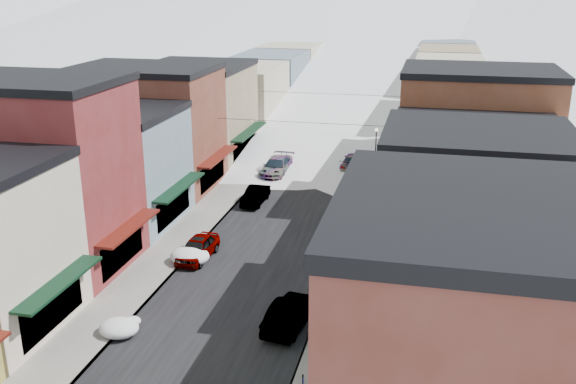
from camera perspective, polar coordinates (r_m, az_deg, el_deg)
The scene contains 30 objects.
road at distance 77.05m, azimuth 4.55°, elevation 4.75°, with size 10.00×160.00×0.01m, color black.
sidewalk_left at distance 78.22m, azimuth -0.25°, elevation 5.07°, with size 3.20×160.00×0.15m, color gray.
sidewalk_right at distance 76.41m, azimuth 9.47°, elevation 4.49°, with size 3.20×160.00×0.15m, color gray.
curb_left at distance 77.89m, azimuth 0.87°, elevation 5.01°, with size 0.10×160.00×0.15m, color slate.
curb_right at distance 76.51m, azimuth 8.31°, elevation 4.57°, with size 0.10×160.00×0.15m, color slate.
bldg_l_brick_near at distance 43.94m, azimuth -21.37°, elevation 1.41°, with size 12.30×8.20×12.50m.
bldg_l_grayblue at distance 51.11m, azimuth -15.48°, elevation 2.25°, with size 11.30×9.20×9.00m.
bldg_l_brick_far at distance 59.09m, azimuth -12.39°, elevation 5.64°, with size 13.30×9.20×11.00m.
bldg_l_tan at distance 67.82m, azimuth -8.05°, elevation 7.07°, with size 11.30×11.20×10.00m.
bldg_r_green at distance 29.49m, azimuth 16.63°, elevation -9.47°, with size 11.30×9.20×9.50m.
bldg_r_blue at distance 37.52m, azimuth 15.98°, elevation -2.45°, with size 11.30×9.20×10.50m.
bldg_r_cream at distance 46.30m, azimuth 16.05°, elevation 0.53°, with size 12.30×9.20×9.00m.
bldg_r_brick_far at distance 54.68m, azimuth 16.28°, elevation 4.57°, with size 13.30×9.20×11.50m.
bldg_r_tan at distance 64.59m, azimuth 14.90°, elevation 5.84°, with size 11.30×11.20×9.50m.
distant_blocks at distance 98.73m, azimuth 6.61°, elevation 10.08°, with size 34.00×55.00×8.00m.
overhead_cables at distance 63.67m, azimuth 3.02°, elevation 7.58°, with size 16.40×15.04×0.04m.
car_silver_sedan at distance 44.19m, azimuth -8.03°, elevation -4.95°, with size 1.81×4.50×1.53m, color #96999D.
car_dark_hatch at distance 54.37m, azimuth -2.92°, elevation -0.32°, with size 1.50×4.29×1.41m, color black.
car_silver_wagon at distance 62.18m, azimuth -1.01°, elevation 2.27°, with size 2.40×5.90×1.71m, color gray.
car_green_sedan at distance 35.68m, azimuth 0.18°, elevation -10.71°, with size 1.69×4.83×1.59m, color black.
car_gray_suv at distance 53.24m, azimuth 5.31°, elevation -0.77°, with size 1.72×4.27×1.46m, color #909398.
car_black_sedan at distance 64.17m, azimuth 5.99°, elevation 2.69°, with size 2.42×5.94×1.72m, color black.
car_lane_silver at distance 70.83m, azimuth 2.67°, elevation 4.16°, with size 1.69×4.19×1.43m, color #9B9DA3.
car_lane_white at distance 79.37m, azimuth 5.51°, elevation 5.68°, with size 2.50×5.42×1.51m, color silver.
trash_can at distance 35.07m, azimuth 2.27°, elevation -11.64°, with size 0.53×0.53×0.89m.
streetlamp_near at distance 49.24m, azimuth 5.94°, elevation 0.49°, with size 0.39×0.39×4.65m.
streetlamp_far at distance 63.80m, azimuth 7.82°, elevation 4.30°, with size 0.35×0.35×4.16m.
snow_pile_near at distance 36.21m, azimuth -14.69°, elevation -11.57°, with size 2.16×2.53×0.91m.
snow_pile_mid at distance 43.59m, azimuth -8.64°, elevation -5.65°, with size 2.66×2.84×1.13m.
snow_pile_far at distance 62.14m, azimuth -1.59°, elevation 1.94°, with size 2.62×2.81×1.11m.
Camera 1 is at (10.59, -14.13, 18.18)m, focal length 40.00 mm.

